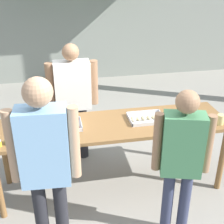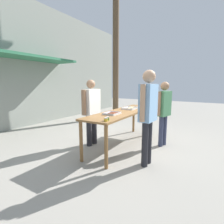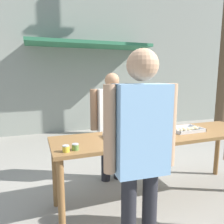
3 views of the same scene
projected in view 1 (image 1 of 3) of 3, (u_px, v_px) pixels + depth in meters
name	position (u px, v px, depth m)	size (l,w,h in m)	color
ground_plane	(112.00, 185.00, 3.94)	(24.00, 24.00, 0.00)	gray
serving_table	(112.00, 131.00, 3.60)	(2.69, 0.72, 0.88)	brown
food_tray_sausages	(65.00, 126.00, 3.48)	(0.36, 0.29, 0.04)	silver
food_tray_buns	(146.00, 118.00, 3.64)	(0.41, 0.31, 0.05)	silver
condiment_jar_ketchup	(8.00, 141.00, 3.15)	(0.07, 0.07, 0.06)	#567A38
beer_cup	(220.00, 120.00, 3.52)	(0.08, 0.08, 0.12)	#DBC67A
person_server_behind_table	(73.00, 95.00, 4.08)	(0.67, 0.26, 1.65)	#232328
person_customer_holding_hotdog	(45.00, 159.00, 2.57)	(0.58, 0.25, 1.80)	#232328
person_customer_with_cup	(181.00, 155.00, 2.85)	(0.52, 0.30, 1.60)	#333851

